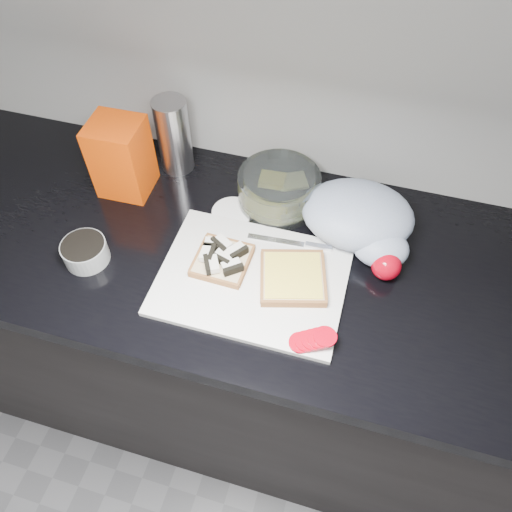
{
  "coord_description": "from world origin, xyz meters",
  "views": [
    {
      "loc": [
        0.2,
        0.53,
        1.79
      ],
      "look_at": [
        0.02,
        1.15,
        0.95
      ],
      "focal_mm": 35.0,
      "sensor_mm": 36.0,
      "label": 1
    }
  ],
  "objects_px": {
    "cutting_board": "(252,279)",
    "glass_bowl": "(279,189)",
    "steel_canister": "(174,136)",
    "bread_bag": "(122,157)"
  },
  "relations": [
    {
      "from": "cutting_board",
      "to": "bread_bag",
      "type": "bearing_deg",
      "value": 153.08
    },
    {
      "from": "cutting_board",
      "to": "steel_canister",
      "type": "bearing_deg",
      "value": 134.05
    },
    {
      "from": "cutting_board",
      "to": "glass_bowl",
      "type": "relative_size",
      "value": 2.02
    },
    {
      "from": "bread_bag",
      "to": "steel_canister",
      "type": "xyz_separation_m",
      "value": [
        0.09,
        0.1,
        0.0
      ]
    },
    {
      "from": "cutting_board",
      "to": "glass_bowl",
      "type": "height_order",
      "value": "glass_bowl"
    },
    {
      "from": "cutting_board",
      "to": "bread_bag",
      "type": "relative_size",
      "value": 2.1
    },
    {
      "from": "cutting_board",
      "to": "steel_canister",
      "type": "distance_m",
      "value": 0.43
    },
    {
      "from": "cutting_board",
      "to": "glass_bowl",
      "type": "xyz_separation_m",
      "value": [
        -0.01,
        0.25,
        0.03
      ]
    },
    {
      "from": "glass_bowl",
      "to": "steel_canister",
      "type": "xyz_separation_m",
      "value": [
        -0.28,
        0.05,
        0.06
      ]
    },
    {
      "from": "cutting_board",
      "to": "bread_bag",
      "type": "height_order",
      "value": "bread_bag"
    }
  ]
}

